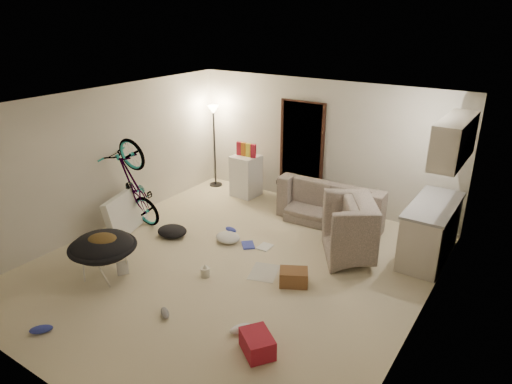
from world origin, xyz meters
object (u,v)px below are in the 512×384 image
Objects in this scene: floor_lamp at (214,129)px; drink_case_b at (257,344)px; juicer at (205,271)px; kitchen_counter at (430,232)px; drink_case_a at (294,277)px; saucer_chair at (103,252)px; sofa at (333,205)px; armchair at (371,237)px; tv_box at (126,213)px; mini_fridge at (246,176)px; bicycle at (136,202)px.

floor_lamp is 5.64m from drink_case_b.
floor_lamp is at bearing 125.94° from juicer.
kitchen_counter reaches higher than drink_case_a.
saucer_chair is at bearing -75.38° from floor_lamp.
armchair is (1.10, -0.98, 0.07)m from sofa.
sofa is 2.04× the size of saucer_chair.
kitchen_counter is at bearing 5.34° from tv_box.
mini_fridge is 3.81m from saucer_chair.
sofa is 2.30× the size of mini_fridge.
kitchen_counter is 2.38m from drink_case_a.
tv_box is at bearing -103.93° from mini_fridge.
bicycle reaches higher than tv_box.
mini_fridge is 0.89× the size of saucer_chair.
drink_case_b is (3.78, -4.02, -1.18)m from floor_lamp.
juicer is at bearing 175.53° from drink_case_a.
juicer is (-0.73, -2.89, -0.21)m from sofa.
bicycle is 1.75m from saucer_chair.
juicer is (2.14, -0.40, -0.27)m from tv_box.
floor_lamp is at bearing 172.34° from kitchen_counter.
sofa is 1.88× the size of tv_box.
bicycle is 1.77× the size of saucer_chair.
tv_box is 2.65× the size of drink_case_a.
armchair is 1.53m from drink_case_a.
tv_box reaches higher than juicer.
kitchen_counter is 3.54m from drink_case_b.
bicycle is at bearing -87.64° from floor_lamp.
sofa is 4.72× the size of drink_case_b.
kitchen_counter is 1.35× the size of armchair.
saucer_chair is 2.43× the size of drink_case_a.
drink_case_a is 1.51m from drink_case_b.
floor_lamp is 3.15m from sofa.
saucer_chair is (0.92, -1.49, -0.04)m from bicycle.
bicycle is (-2.88, -2.22, 0.16)m from sofa.
bicycle is (-4.73, -1.77, 0.02)m from kitchen_counter.
floor_lamp is at bearing -6.67° from sofa.
armchair is at bearing -145.26° from kitchen_counter.
juicer is (1.33, -2.99, -0.35)m from mini_fridge.
armchair is 1.27× the size of mini_fridge.
saucer_chair is at bearing -146.17° from juicer.
floor_lamp is 1.21× the size of kitchen_counter.
armchair is 2.87m from drink_case_b.
floor_lamp is 2.08× the size of mini_fridge.
mini_fridge is 4.87m from drink_case_b.
floor_lamp reaches higher than bicycle.
mini_fridge is at bearing 91.70° from saucer_chair.
sofa is at bearing 62.21° from saucer_chair.
drink_case_a is 1.96× the size of juicer.
kitchen_counter is at bearing 43.31° from juicer.
juicer is at bearing -62.57° from mini_fridge.
mini_fridge is 4.24× the size of juicer.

